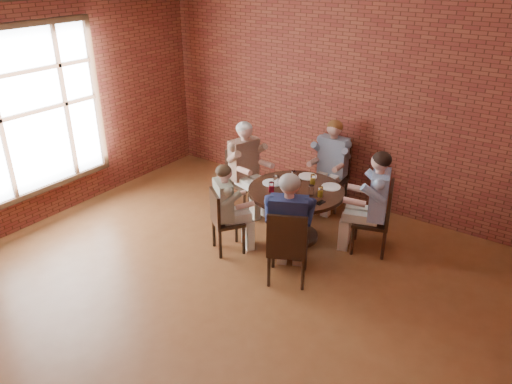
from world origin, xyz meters
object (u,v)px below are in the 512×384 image
Objects in this scene: dining_table at (296,204)px; diner_d at (228,209)px; chair_e at (287,245)px; chair_b at (333,173)px; diner_a at (373,203)px; diner_e at (289,228)px; chair_d at (223,219)px; smartphone at (321,203)px; chair_c at (243,176)px; chair_a at (379,216)px; diner_b at (331,165)px; diner_c at (246,168)px.

diner_d is at bearing -125.27° from dining_table.
chair_b is at bearing -101.98° from chair_e.
diner_e is at bearing -42.35° from diner_a.
chair_d is 6.33× the size of smartphone.
chair_c is at bearing -63.54° from diner_e.
chair_a is 1.39m from diner_e.
smartphone is (1.06, 0.68, 0.27)m from chair_d.
diner_a is 1.43× the size of chair_e.
diner_c is at bearing -143.19° from diner_b.
chair_c is at bearing -143.38° from chair_b.
chair_d reaches higher than smartphone.
chair_a is at bearing -109.70° from diner_d.
diner_c is at bearing -65.77° from chair_e.
chair_a is at bearing -41.82° from chair_b.
chair_b reaches higher than chair_d.
diner_b is 2.00m from diner_d.
chair_d is (-0.53, -1.99, -0.21)m from diner_b.
diner_b reaches higher than diner_d.
chair_d is 1.29m from smartphone.
diner_e is at bearing -86.50° from smartphone.
diner_a is at bearing -74.29° from chair_c.
diner_a is 1.96m from chair_d.
diner_b is (-1.04, 0.83, -0.01)m from diner_a.
chair_e is (-0.50, -1.28, -0.17)m from diner_a.
diner_e reaches higher than chair_b.
dining_table is at bearing -90.00° from chair_e.
chair_c is at bearing 163.81° from dining_table.
diner_d reaches higher than smartphone.
dining_table is 1.05× the size of diner_d.
chair_c is at bearing -64.72° from chair_e.
diner_c reaches higher than chair_b.
diner_b is 1.12× the size of diner_d.
chair_a is at bearing 90.00° from diner_a.
diner_a is 1.31m from diner_e.
diner_e reaches higher than chair_e.
smartphone is at bearing -72.64° from chair_b.
chair_b is (-1.14, 0.89, -0.00)m from chair_a.
diner_a is at bearing 49.99° from smartphone.
chair_b is 0.78× the size of diner_d.
diner_d is at bearing -31.39° from diner_e.
chair_d is (-1.66, -1.19, -0.04)m from chair_a.
smartphone is (0.54, -1.41, 0.23)m from chair_b.
smartphone is (1.61, -0.50, 0.23)m from chair_c.
chair_a is 6.98× the size of smartphone.
diner_c is (0.09, -0.03, 0.18)m from chair_c.
diner_a is 1.13× the size of diner_d.
diner_b is (-0.07, 1.15, 0.17)m from dining_table.
diner_d is 0.88× the size of diner_e.
chair_b is 2.19m from diner_e.
dining_table is 1.04m from chair_d.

